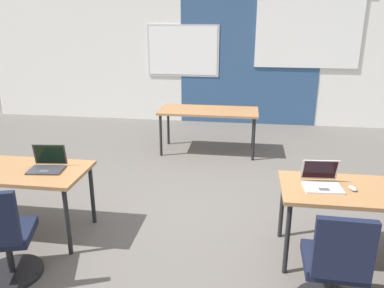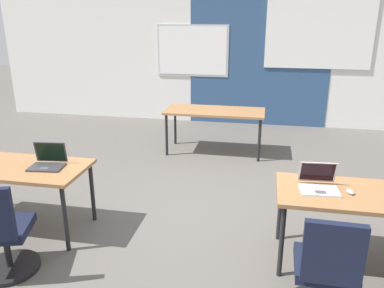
{
  "view_description": "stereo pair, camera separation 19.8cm",
  "coord_description": "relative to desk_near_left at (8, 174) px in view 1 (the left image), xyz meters",
  "views": [
    {
      "loc": [
        0.61,
        -3.9,
        2.2
      ],
      "look_at": [
        0.03,
        0.11,
        0.83
      ],
      "focal_mm": 36.08,
      "sensor_mm": 36.0,
      "label": 1
    },
    {
      "loc": [
        0.8,
        -3.86,
        2.2
      ],
      "look_at": [
        0.03,
        0.11,
        0.83
      ],
      "focal_mm": 36.08,
      "sensor_mm": 36.0,
      "label": 2
    }
  ],
  "objects": [
    {
      "name": "chair_near_right_inner",
      "position": [
        3.06,
        -0.76,
        -0.28
      ],
      "size": [
        0.52,
        0.55,
        0.92
      ],
      "rotation": [
        0.0,
        0.0,
        3.11
      ],
      "color": "black",
      "rests_on": "ground"
    },
    {
      "name": "desk_near_left",
      "position": [
        0.0,
        0.0,
        0.0
      ],
      "size": [
        1.6,
        0.7,
        0.72
      ],
      "color": "olive",
      "rests_on": "ground"
    },
    {
      "name": "laptop_near_right_inner",
      "position": [
        3.06,
        0.02,
        0.11
      ],
      "size": [
        0.35,
        0.33,
        0.23
      ],
      "rotation": [
        0.0,
        0.0,
        0.08
      ],
      "color": "silver",
      "rests_on": "desk_near_right"
    },
    {
      "name": "desk_far_center",
      "position": [
        1.75,
        2.8,
        0.0
      ],
      "size": [
        1.6,
        0.7,
        0.72
      ],
      "color": "olive",
      "rests_on": "ground"
    },
    {
      "name": "desk_near_right",
      "position": [
        3.5,
        0.0,
        0.0
      ],
      "size": [
        1.6,
        0.7,
        0.72
      ],
      "color": "olive",
      "rests_on": "ground"
    },
    {
      "name": "back_wall_assembly",
      "position": [
        1.78,
        4.8,
        0.75
      ],
      "size": [
        10.0,
        0.27,
        2.8
      ],
      "color": "silver",
      "rests_on": "ground"
    },
    {
      "name": "laptop_near_left_inner",
      "position": [
        0.41,
        0.05,
        0.11
      ],
      "size": [
        0.36,
        0.3,
        0.24
      ],
      "rotation": [
        0.0,
        0.0,
        0.11
      ],
      "color": "#333338",
      "rests_on": "desk_near_left"
    },
    {
      "name": "mouse_near_right_inner",
      "position": [
        3.32,
        -0.02,
        0.08
      ],
      "size": [
        0.08,
        0.11,
        0.03
      ],
      "color": "#B2B2B7",
      "rests_on": "desk_near_right"
    },
    {
      "name": "ground_plane",
      "position": [
        1.75,
        0.6,
        -0.66
      ],
      "size": [
        24.0,
        24.0,
        0.0
      ],
      "color": "#56514C"
    },
    {
      "name": "chair_near_left_inner",
      "position": [
        0.39,
        -0.75,
        -0.28
      ],
      "size": [
        0.55,
        0.6,
        0.92
      ],
      "rotation": [
        0.0,
        0.0,
        3.44
      ],
      "color": "black",
      "rests_on": "ground"
    }
  ]
}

